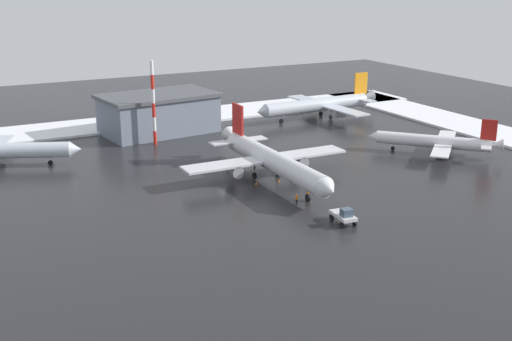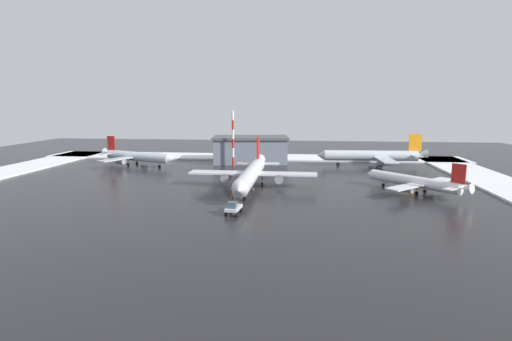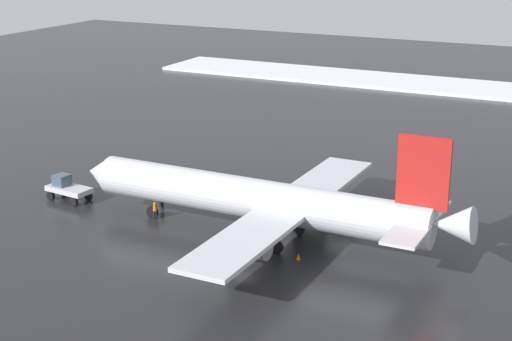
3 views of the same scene
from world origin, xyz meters
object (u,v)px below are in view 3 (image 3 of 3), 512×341
at_px(ground_crew_beside_wing, 155,210).
at_px(airplane_parked_starboard, 265,200).
at_px(traffic_cone_mid_line, 274,222).
at_px(traffic_cone_near_nose, 250,237).
at_px(pushback_tug, 67,188).
at_px(traffic_cone_wingtip_side, 298,256).
at_px(ground_crew_mid_apron, 162,200).

bearing_deg(ground_crew_beside_wing, airplane_parked_starboard, 56.53).
bearing_deg(traffic_cone_mid_line, traffic_cone_near_nose, 174.12).
distance_m(pushback_tug, traffic_cone_mid_line, 21.67).
relative_size(airplane_parked_starboard, traffic_cone_wingtip_side, 67.14).
bearing_deg(ground_crew_mid_apron, ground_crew_beside_wing, 19.62).
distance_m(airplane_parked_starboard, traffic_cone_near_nose, 3.62).
xyz_separation_m(pushback_tug, ground_crew_mid_apron, (1.84, -10.02, -0.31)).
bearing_deg(ground_crew_beside_wing, traffic_cone_mid_line, 74.91).
relative_size(ground_crew_beside_wing, traffic_cone_near_nose, 3.11).
xyz_separation_m(pushback_tug, traffic_cone_mid_line, (2.94, -21.45, -1.01)).
distance_m(ground_crew_mid_apron, traffic_cone_near_nose, 11.43).
distance_m(traffic_cone_mid_line, traffic_cone_wingtip_side, 8.00).
height_order(ground_crew_beside_wing, traffic_cone_near_nose, ground_crew_beside_wing).
xyz_separation_m(airplane_parked_starboard, ground_crew_mid_apron, (2.41, 12.20, -2.66)).
distance_m(airplane_parked_starboard, pushback_tug, 22.35).
bearing_deg(traffic_cone_wingtip_side, ground_crew_mid_apron, 72.99).
bearing_deg(traffic_cone_mid_line, ground_crew_mid_apron, 95.49).
height_order(ground_crew_mid_apron, traffic_cone_near_nose, ground_crew_mid_apron).
bearing_deg(traffic_cone_wingtip_side, airplane_parked_starboard, 58.62).
height_order(ground_crew_mid_apron, traffic_cone_mid_line, ground_crew_mid_apron).
bearing_deg(ground_crew_mid_apron, traffic_cone_wingtip_side, 73.65).
bearing_deg(airplane_parked_starboard, traffic_cone_near_nose, 27.49).
xyz_separation_m(ground_crew_mid_apron, traffic_cone_mid_line, (1.10, -11.43, -0.70)).
distance_m(airplane_parked_starboard, traffic_cone_wingtip_side, 6.09).
bearing_deg(traffic_cone_near_nose, ground_crew_beside_wing, 87.36).
height_order(ground_crew_beside_wing, traffic_cone_mid_line, ground_crew_beside_wing).
xyz_separation_m(airplane_parked_starboard, traffic_cone_mid_line, (3.51, 0.77, -3.36)).
xyz_separation_m(airplane_parked_starboard, traffic_cone_near_nose, (-0.61, 1.20, -3.36)).
distance_m(pushback_tug, ground_crew_beside_wing, 10.93).
relative_size(ground_crew_mid_apron, traffic_cone_mid_line, 3.11).
bearing_deg(traffic_cone_mid_line, ground_crew_beside_wing, 109.10).
distance_m(traffic_cone_near_nose, traffic_cone_mid_line, 4.14).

